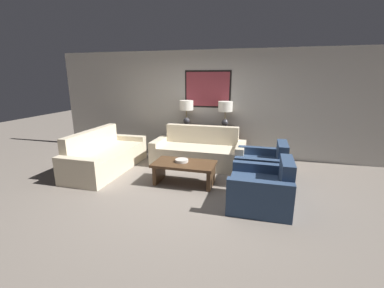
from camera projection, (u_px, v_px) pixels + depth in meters
The scene contains 11 objects.
ground_plane at pixel (180, 190), 4.70m from camera, with size 20.00×20.00×0.00m, color slate.
back_wall at pixel (208, 104), 6.61m from camera, with size 8.34×0.12×2.65m.
console_table at pixel (205, 141), 6.59m from camera, with size 1.46×0.39×0.80m.
table_lamp_left at pixel (186, 108), 6.50m from camera, with size 0.35×0.35×0.63m.
table_lamp_right at pixel (225, 109), 6.25m from camera, with size 0.35×0.35×0.63m.
couch_by_back_wall at pixel (199, 152), 5.99m from camera, with size 2.11×0.89×0.87m.
couch_by_side at pixel (105, 157), 5.66m from camera, with size 0.89×2.11×0.87m.
coffee_table at pixel (184, 168), 4.89m from camera, with size 1.17×0.63×0.43m.
decorative_bowl at pixel (182, 161), 4.91m from camera, with size 0.25×0.25×0.05m.
armchair_near_back_wall at pixel (262, 168), 5.02m from camera, with size 0.94×0.94×0.80m.
armchair_near_camera at pixel (262, 190), 4.05m from camera, with size 0.94×0.94×0.80m.
Camera 1 is at (1.35, -4.12, 2.01)m, focal length 24.00 mm.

